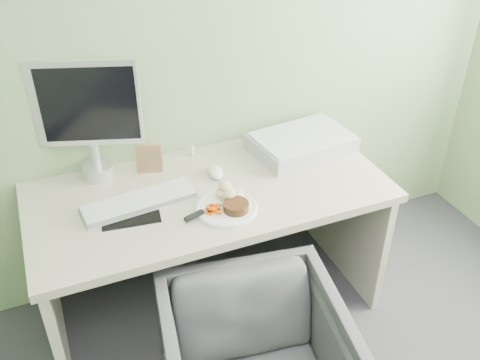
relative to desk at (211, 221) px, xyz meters
name	(u,v)px	position (x,y,z in m)	size (l,w,h in m)	color
wall_back	(176,28)	(0.00, 0.38, 0.80)	(3.50, 3.50, 0.00)	gray
desk	(211,221)	(0.00, 0.00, 0.00)	(1.60, 0.75, 0.73)	beige
plate	(227,208)	(0.02, -0.17, 0.19)	(0.26, 0.26, 0.01)	white
steak	(236,206)	(0.05, -0.20, 0.21)	(0.11, 0.11, 0.03)	black
potato_pile	(229,192)	(0.05, -0.11, 0.23)	(0.11, 0.08, 0.06)	tan
carrot_heap	(215,208)	(-0.04, -0.18, 0.22)	(0.06, 0.05, 0.04)	#F75405
steak_knife	(201,212)	(-0.10, -0.18, 0.21)	(0.23, 0.09, 0.02)	silver
mousepad	(130,211)	(-0.37, -0.03, 0.18)	(0.24, 0.21, 0.00)	black
keyboard	(139,201)	(-0.32, 0.01, 0.20)	(0.48, 0.14, 0.02)	white
computer_mouse	(216,172)	(0.07, 0.09, 0.20)	(0.07, 0.12, 0.04)	white
photo_frame	(149,159)	(-0.21, 0.24, 0.26)	(0.12, 0.01, 0.15)	olive
eyedrop_bottle	(192,150)	(0.02, 0.31, 0.21)	(0.02, 0.02, 0.06)	white
scanner	(302,143)	(0.54, 0.15, 0.22)	(0.48, 0.32, 0.07)	#A9ABB0
monitor	(88,114)	(-0.44, 0.31, 0.50)	(0.45, 0.19, 0.56)	silver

